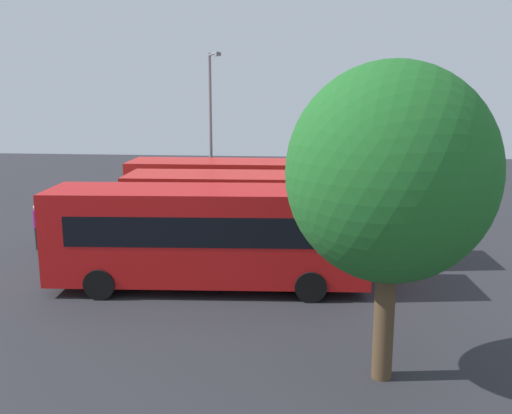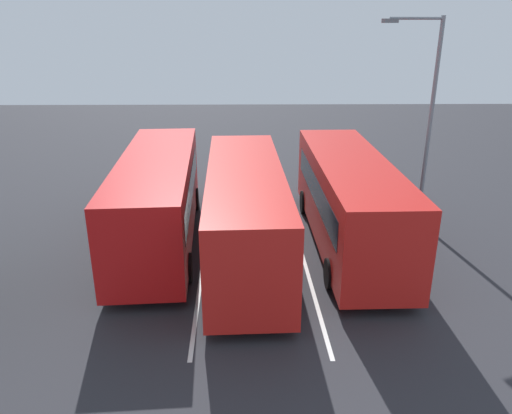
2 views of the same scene
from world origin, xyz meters
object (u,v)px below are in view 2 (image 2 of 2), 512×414
bus_far_left (349,198)px  bus_center_right (158,196)px  pedestrian (256,159)px  bus_center_left (245,210)px  street_lamp (426,111)px

bus_far_left → bus_center_right: (0.34, 6.87, 0.00)m
bus_far_left → bus_center_right: size_ratio=0.99×
pedestrian → bus_far_left: bearing=67.7°
bus_center_right → pedestrian: bearing=-29.7°
bus_far_left → bus_center_right: 6.87m
bus_center_left → pedestrian: (8.86, -0.47, -0.68)m
bus_center_left → bus_center_right: size_ratio=1.00×
bus_center_left → bus_center_right: bearing=63.5°
bus_center_right → pedestrian: bus_center_right is taller
bus_center_left → pedestrian: 8.89m
bus_center_left → bus_center_right: 3.48m
bus_center_left → street_lamp: street_lamp is taller
bus_far_left → bus_center_left: bearing=105.3°
bus_center_right → street_lamp: size_ratio=1.28×
pedestrian → street_lamp: (-5.84, -6.30, 3.45)m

